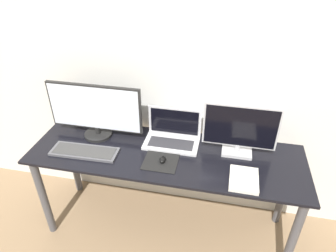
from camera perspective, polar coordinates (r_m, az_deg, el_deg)
wall_back at (r=2.02m, az=1.68°, el=13.11°), size 7.00×0.05×2.50m
desk at (r=2.06m, az=-0.42°, el=-7.82°), size 1.81×0.57×0.71m
monitor_left at (r=2.11m, az=-13.74°, el=2.87°), size 0.66×0.20×0.39m
monitor_right at (r=1.94m, az=13.56°, el=-0.65°), size 0.47×0.14×0.35m
laptop at (r=2.07m, az=0.91°, el=-1.55°), size 0.37×0.22×0.22m
keyboard at (r=2.06m, az=-15.61°, el=-4.71°), size 0.45×0.16×0.02m
mousepad at (r=1.91m, az=-1.40°, el=-6.83°), size 0.22×0.19×0.00m
mouse at (r=1.90m, az=-0.99°, el=-6.44°), size 0.04×0.06×0.03m
book at (r=1.83m, az=14.24°, el=-9.83°), size 0.17×0.21×0.03m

